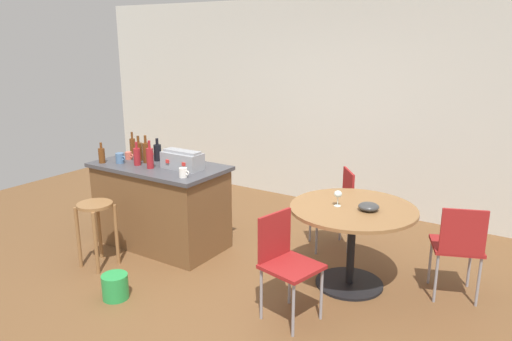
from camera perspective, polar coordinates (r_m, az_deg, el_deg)
name	(u,v)px	position (r m, az deg, el deg)	size (l,w,h in m)	color
ground_plane	(215,281)	(4.71, -4.75, -12.67)	(8.80, 8.80, 0.00)	brown
back_wall	(337,105)	(6.53, 9.46, 7.56)	(8.00, 0.10, 2.70)	beige
kitchen_island	(161,205)	(5.40, -11.00, -3.94)	(1.43, 0.77, 0.90)	brown
wooden_stool	(96,220)	(5.04, -18.13, -5.50)	(0.34, 0.34, 0.65)	olive
dining_table	(352,225)	(4.47, 11.15, -6.30)	(1.12, 1.12, 0.76)	black
folding_chair_near	(458,244)	(4.53, 22.51, -7.92)	(0.52, 0.52, 0.86)	maroon
folding_chair_far	(336,203)	(5.28, 9.35, -3.72)	(0.56, 0.56, 0.86)	maroon
folding_chair_left	(285,258)	(3.95, 3.43, -10.17)	(0.48, 0.48, 0.86)	maroon
toolbox	(182,160)	(5.05, -8.57, 1.22)	(0.43, 0.21, 0.19)	gray
bottle_0	(137,156)	(5.28, -13.69, 1.63)	(0.07, 0.07, 0.25)	maroon
bottle_1	(150,158)	(5.12, -12.26, 1.48)	(0.07, 0.07, 0.29)	maroon
bottle_2	(146,152)	(5.36, -12.69, 2.10)	(0.07, 0.07, 0.30)	#603314
bottle_3	(102,155)	(5.48, -17.53, 1.73)	(0.07, 0.07, 0.22)	#603314
bottle_4	(133,146)	(5.73, -14.18, 2.74)	(0.06, 0.06, 0.27)	#603314
bottle_5	(158,152)	(5.43, -11.40, 2.12)	(0.08, 0.08, 0.25)	black
bottle_6	(139,151)	(5.48, -13.50, 2.23)	(0.08, 0.08, 0.27)	#603314
cup_0	(120,158)	(5.43, -15.56, 1.41)	(0.13, 0.09, 0.11)	#4C7099
cup_1	(170,156)	(5.41, -9.95, 1.69)	(0.12, 0.09, 0.11)	#4C7099
cup_2	(149,154)	(5.57, -12.33, 1.92)	(0.11, 0.07, 0.10)	#DB6651
cup_3	(129,156)	(5.58, -14.60, 1.69)	(0.11, 0.07, 0.08)	#DB6651
cup_4	(183,173)	(4.75, -8.46, -0.24)	(0.12, 0.08, 0.09)	white
wine_glass	(338,195)	(4.38, 9.53, -2.79)	(0.07, 0.07, 0.14)	silver
serving_bowl	(369,207)	(4.34, 12.99, -4.12)	(0.18, 0.18, 0.07)	#383838
plastic_bucket	(115,287)	(4.54, -16.08, -12.86)	(0.23, 0.23, 0.22)	green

